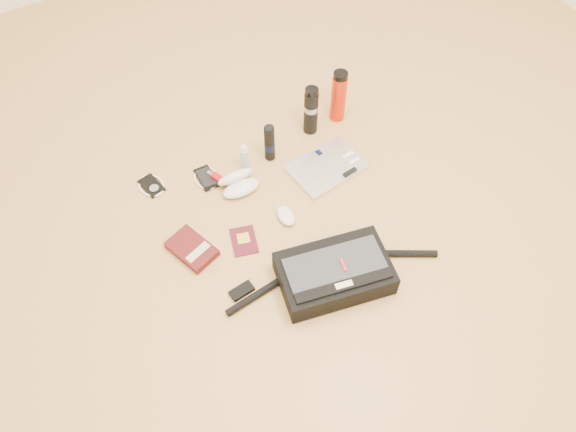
{
  "coord_description": "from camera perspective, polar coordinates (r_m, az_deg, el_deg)",
  "views": [
    {
      "loc": [
        -0.66,
        -1.03,
        1.82
      ],
      "look_at": [
        -0.04,
        0.05,
        0.06
      ],
      "focal_mm": 35.0,
      "sensor_mm": 36.0,
      "label": 1
    }
  ],
  "objects": [
    {
      "name": "aerosol_can",
      "position": [
        2.35,
        -1.89,
        7.49
      ],
      "size": [
        0.06,
        0.06,
        0.19
      ],
      "rotation": [
        0.0,
        0.0,
        0.31
      ],
      "color": "black",
      "rests_on": "ground"
    },
    {
      "name": "thermos_red",
      "position": [
        2.51,
        5.17,
        12.03
      ],
      "size": [
        0.09,
        0.09,
        0.25
      ],
      "rotation": [
        0.0,
        0.0,
        -0.4
      ],
      "color": "#BB1D07",
      "rests_on": "ground"
    },
    {
      "name": "thermos_black",
      "position": [
        2.45,
        2.35,
        10.68
      ],
      "size": [
        0.07,
        0.07,
        0.24
      ],
      "rotation": [
        0.0,
        0.0,
        -0.1
      ],
      "color": "black",
      "rests_on": "ground"
    },
    {
      "name": "ground",
      "position": [
        2.19,
        1.5,
        -1.4
      ],
      "size": [
        4.0,
        4.0,
        0.0
      ],
      "primitive_type": "plane",
      "color": "tan",
      "rests_on": "ground"
    },
    {
      "name": "phone",
      "position": [
        2.36,
        -8.29,
        3.85
      ],
      "size": [
        0.1,
        0.13,
        0.01
      ],
      "rotation": [
        0.0,
        0.0,
        -0.02
      ],
      "color": "black",
      "rests_on": "ground"
    },
    {
      "name": "ipod",
      "position": [
        2.38,
        -13.7,
        3.01
      ],
      "size": [
        0.12,
        0.12,
        0.01
      ],
      "rotation": [
        0.0,
        0.0,
        0.2
      ],
      "color": "black",
      "rests_on": "ground"
    },
    {
      "name": "inhaler",
      "position": [
        2.35,
        -7.25,
        3.87
      ],
      "size": [
        0.05,
        0.1,
        0.03
      ],
      "rotation": [
        0.0,
        0.0,
        0.36
      ],
      "color": "#A8080F",
      "rests_on": "ground"
    },
    {
      "name": "mouse",
      "position": [
        2.21,
        -0.22,
        0.04
      ],
      "size": [
        0.07,
        0.11,
        0.03
      ],
      "rotation": [
        0.0,
        0.0,
        -0.08
      ],
      "color": "silver",
      "rests_on": "ground"
    },
    {
      "name": "passport",
      "position": [
        2.17,
        -4.5,
        -2.51
      ],
      "size": [
        0.13,
        0.15,
        0.01
      ],
      "rotation": [
        0.0,
        0.0,
        -0.29
      ],
      "color": "#470E1A",
      "rests_on": "ground"
    },
    {
      "name": "messenger_bag",
      "position": [
        2.04,
        4.69,
        -5.81
      ],
      "size": [
        0.81,
        0.33,
        0.11
      ],
      "rotation": [
        0.0,
        0.0,
        -0.22
      ],
      "color": "black",
      "rests_on": "ground"
    },
    {
      "name": "sunglasses_case",
      "position": [
        2.3,
        -5.07,
        3.39
      ],
      "size": [
        0.16,
        0.14,
        0.09
      ],
      "rotation": [
        0.0,
        0.0,
        -0.02
      ],
      "color": "silver",
      "rests_on": "ground"
    },
    {
      "name": "book",
      "position": [
        2.16,
        -9.71,
        -3.29
      ],
      "size": [
        0.17,
        0.21,
        0.03
      ],
      "rotation": [
        0.0,
        0.0,
        0.33
      ],
      "color": "#461010",
      "rests_on": "ground"
    },
    {
      "name": "laptop",
      "position": [
        2.38,
        3.98,
        4.96
      ],
      "size": [
        0.32,
        0.24,
        0.03
      ],
      "rotation": [
        0.0,
        0.0,
        0.11
      ],
      "color": "silver",
      "rests_on": "ground"
    },
    {
      "name": "spray_bottle",
      "position": [
        2.35,
        -4.46,
        5.97
      ],
      "size": [
        0.04,
        0.04,
        0.13
      ],
      "rotation": [
        0.0,
        0.0,
        0.27
      ],
      "color": "#9ABBD0",
      "rests_on": "ground"
    }
  ]
}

